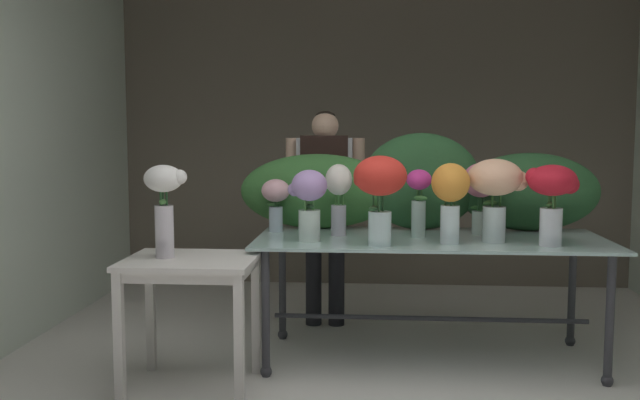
{
  "coord_description": "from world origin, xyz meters",
  "views": [
    {
      "loc": [
        0.0,
        -2.89,
        1.46
      ],
      "look_at": [
        -0.31,
        1.21,
        1.05
      ],
      "focal_mm": 39.15,
      "sensor_mm": 36.0,
      "label": 1
    }
  ],
  "objects_px": {
    "florist": "(325,195)",
    "vase_magenta_peonies": "(418,199)",
    "side_table_white": "(191,276)",
    "vase_lilac_hydrangea": "(308,199)",
    "vase_rosy_tulips": "(480,188)",
    "vase_blush_ranunculus": "(275,199)",
    "display_table_glass": "(430,254)",
    "vase_ivory_snapdragons": "(338,193)",
    "vase_scarlet_dahlias": "(380,186)",
    "vase_crimson_freesia": "(552,192)",
    "vase_sunset_roses": "(450,194)",
    "vase_white_roses_tall": "(164,199)",
    "vase_peach_lilies": "(495,186)"
  },
  "relations": [
    {
      "from": "side_table_white",
      "to": "vase_white_roses_tall",
      "type": "bearing_deg",
      "value": -179.82
    },
    {
      "from": "vase_magenta_peonies",
      "to": "vase_peach_lilies",
      "type": "relative_size",
      "value": 0.85
    },
    {
      "from": "vase_scarlet_dahlias",
      "to": "vase_white_roses_tall",
      "type": "bearing_deg",
      "value": -168.39
    },
    {
      "from": "vase_peach_lilies",
      "to": "vase_blush_ranunculus",
      "type": "bearing_deg",
      "value": 166.53
    },
    {
      "from": "display_table_glass",
      "to": "vase_rosy_tulips",
      "type": "xyz_separation_m",
      "value": [
        0.33,
        0.16,
        0.41
      ]
    },
    {
      "from": "vase_peach_lilies",
      "to": "vase_lilac_hydrangea",
      "type": "relative_size",
      "value": 1.15
    },
    {
      "from": "vase_lilac_hydrangea",
      "to": "vase_white_roses_tall",
      "type": "bearing_deg",
      "value": -153.38
    },
    {
      "from": "vase_rosy_tulips",
      "to": "vase_blush_ranunculus",
      "type": "xyz_separation_m",
      "value": [
        -1.34,
        0.02,
        -0.08
      ]
    },
    {
      "from": "side_table_white",
      "to": "vase_peach_lilies",
      "type": "bearing_deg",
      "value": 13.99
    },
    {
      "from": "side_table_white",
      "to": "vase_lilac_hydrangea",
      "type": "relative_size",
      "value": 1.72
    },
    {
      "from": "vase_lilac_hydrangea",
      "to": "vase_scarlet_dahlias",
      "type": "height_order",
      "value": "vase_scarlet_dahlias"
    },
    {
      "from": "vase_white_roses_tall",
      "to": "vase_crimson_freesia",
      "type": "bearing_deg",
      "value": 8.27
    },
    {
      "from": "side_table_white",
      "to": "vase_white_roses_tall",
      "type": "xyz_separation_m",
      "value": [
        -0.14,
        -0.0,
        0.43
      ]
    },
    {
      "from": "vase_lilac_hydrangea",
      "to": "vase_crimson_freesia",
      "type": "distance_m",
      "value": 1.43
    },
    {
      "from": "vase_ivory_snapdragons",
      "to": "vase_scarlet_dahlias",
      "type": "relative_size",
      "value": 0.87
    },
    {
      "from": "vase_white_roses_tall",
      "to": "florist",
      "type": "bearing_deg",
      "value": 58.97
    },
    {
      "from": "display_table_glass",
      "to": "vase_crimson_freesia",
      "type": "height_order",
      "value": "vase_crimson_freesia"
    },
    {
      "from": "vase_sunset_roses",
      "to": "vase_scarlet_dahlias",
      "type": "distance_m",
      "value": 0.43
    },
    {
      "from": "display_table_glass",
      "to": "vase_white_roses_tall",
      "type": "height_order",
      "value": "vase_white_roses_tall"
    },
    {
      "from": "vase_ivory_snapdragons",
      "to": "vase_sunset_roses",
      "type": "bearing_deg",
      "value": -22.18
    },
    {
      "from": "vase_ivory_snapdragons",
      "to": "vase_white_roses_tall",
      "type": "relative_size",
      "value": 0.88
    },
    {
      "from": "vase_blush_ranunculus",
      "to": "vase_magenta_peonies",
      "type": "bearing_deg",
      "value": -10.53
    },
    {
      "from": "vase_lilac_hydrangea",
      "to": "vase_sunset_roses",
      "type": "distance_m",
      "value": 0.84
    },
    {
      "from": "vase_peach_lilies",
      "to": "vase_sunset_roses",
      "type": "distance_m",
      "value": 0.29
    },
    {
      "from": "side_table_white",
      "to": "vase_magenta_peonies",
      "type": "distance_m",
      "value": 1.49
    },
    {
      "from": "display_table_glass",
      "to": "vase_blush_ranunculus",
      "type": "distance_m",
      "value": 1.07
    },
    {
      "from": "display_table_glass",
      "to": "vase_rosy_tulips",
      "type": "distance_m",
      "value": 0.55
    },
    {
      "from": "florist",
      "to": "vase_white_roses_tall",
      "type": "relative_size",
      "value": 3.07
    },
    {
      "from": "display_table_glass",
      "to": "vase_lilac_hydrangea",
      "type": "bearing_deg",
      "value": -165.26
    },
    {
      "from": "vase_rosy_tulips",
      "to": "vase_crimson_freesia",
      "type": "distance_m",
      "value": 0.55
    },
    {
      "from": "vase_crimson_freesia",
      "to": "vase_white_roses_tall",
      "type": "distance_m",
      "value": 2.22
    },
    {
      "from": "florist",
      "to": "display_table_glass",
      "type": "bearing_deg",
      "value": -46.5
    },
    {
      "from": "vase_peach_lilies",
      "to": "vase_lilac_hydrangea",
      "type": "bearing_deg",
      "value": -177.54
    },
    {
      "from": "display_table_glass",
      "to": "florist",
      "type": "height_order",
      "value": "florist"
    },
    {
      "from": "vase_blush_ranunculus",
      "to": "vase_crimson_freesia",
      "type": "height_order",
      "value": "vase_crimson_freesia"
    },
    {
      "from": "display_table_glass",
      "to": "vase_blush_ranunculus",
      "type": "height_order",
      "value": "vase_blush_ranunculus"
    },
    {
      "from": "florist",
      "to": "vase_scarlet_dahlias",
      "type": "height_order",
      "value": "florist"
    },
    {
      "from": "florist",
      "to": "vase_magenta_peonies",
      "type": "relative_size",
      "value": 3.75
    },
    {
      "from": "vase_magenta_peonies",
      "to": "side_table_white",
      "type": "bearing_deg",
      "value": -155.61
    },
    {
      "from": "florist",
      "to": "vase_ivory_snapdragons",
      "type": "bearing_deg",
      "value": -79.3
    },
    {
      "from": "display_table_glass",
      "to": "vase_peach_lilies",
      "type": "bearing_deg",
      "value": -22.02
    },
    {
      "from": "side_table_white",
      "to": "vase_sunset_roses",
      "type": "xyz_separation_m",
      "value": [
        1.47,
        0.35,
        0.44
      ]
    },
    {
      "from": "vase_lilac_hydrangea",
      "to": "vase_sunset_roses",
      "type": "xyz_separation_m",
      "value": [
        0.84,
        -0.04,
        0.04
      ]
    },
    {
      "from": "display_table_glass",
      "to": "vase_sunset_roses",
      "type": "height_order",
      "value": "vase_sunset_roses"
    },
    {
      "from": "florist",
      "to": "vase_magenta_peonies",
      "type": "xyz_separation_m",
      "value": [
        0.64,
        -0.75,
        0.05
      ]
    },
    {
      "from": "vase_peach_lilies",
      "to": "vase_scarlet_dahlias",
      "type": "bearing_deg",
      "value": -164.67
    },
    {
      "from": "vase_peach_lilies",
      "to": "vase_crimson_freesia",
      "type": "xyz_separation_m",
      "value": [
        0.31,
        -0.12,
        -0.02
      ]
    },
    {
      "from": "vase_blush_ranunculus",
      "to": "vase_crimson_freesia",
      "type": "bearing_deg",
      "value": -14.87
    },
    {
      "from": "vase_magenta_peonies",
      "to": "vase_scarlet_dahlias",
      "type": "bearing_deg",
      "value": -125.58
    },
    {
      "from": "vase_sunset_roses",
      "to": "vase_white_roses_tall",
      "type": "xyz_separation_m",
      "value": [
        -1.62,
        -0.35,
        -0.01
      ]
    }
  ]
}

